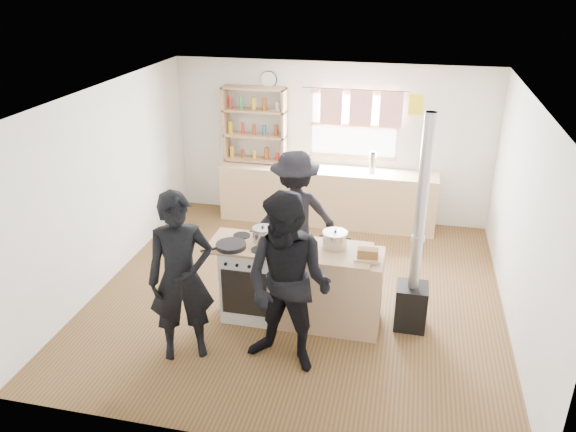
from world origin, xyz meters
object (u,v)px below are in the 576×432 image
Objects in this scene: skillet_greens at (231,245)px; cooking_island at (302,284)px; roast_tray at (298,242)px; stockpot_counter at (335,240)px; stockpot_stove at (263,234)px; flue_heater at (414,277)px; person_far at (295,215)px; person_near_right at (288,285)px; thermos at (372,163)px; person_near_left at (181,278)px; bread_board at (368,255)px.

cooking_island is at bearing 11.62° from skillet_greens.
stockpot_counter reaches higher than roast_tray.
flue_heater reaches higher than stockpot_stove.
roast_tray is 0.42m from stockpot_counter.
cooking_island is 4.19× the size of skillet_greens.
flue_heater is 1.79m from person_far.
roast_tray is 0.15× the size of flue_heater.
person_near_right is at bearing -39.88° from skillet_greens.
roast_tray is 0.21× the size of person_far.
person_near_left is at bearing -113.75° from thermos.
cooking_island is at bearing 105.18° from person_near_right.
person_near_right reaches higher than stockpot_stove.
skillet_greens is 0.25× the size of person_near_right.
stockpot_counter is at bearing 16.26° from cooking_island.
stockpot_counter is 1.14m from person_far.
skillet_greens is at bearing -171.91° from flue_heater.
roast_tray is at bearing 16.74° from skillet_greens.
stockpot_stove is 1.03m from person_near_right.
cooking_island is 1.46m from person_near_left.
person_far is (-1.54, 0.89, 0.21)m from flue_heater.
person_near_left is at bearing 43.83° from person_far.
person_near_left is (-0.60, -0.96, -0.10)m from stockpot_stove.
person_far is at bearing 132.76° from bread_board.
cooking_island is at bearing -41.80° from roast_tray.
thermos is at bearing 41.15° from person_near_left.
person_near_left is at bearing -140.35° from cooking_island.
stockpot_stove is (0.30, 0.24, 0.06)m from skillet_greens.
person_near_right is 1.88m from person_far.
cooking_island is 5.39× the size of roast_tray.
roast_tray is at bearing 79.58° from person_far.
bread_board is 1.97m from person_near_left.
stockpot_stove is at bearing 171.93° from bread_board.
person_near_right is (-0.71, -0.73, -0.03)m from bread_board.
person_far is at bearing 79.57° from stockpot_stove.
skillet_greens is 0.27× the size of person_far.
skillet_greens is at bearing -163.26° from roast_tray.
thermos is 3.64m from person_near_right.
roast_tray is at bearing 138.20° from cooking_island.
roast_tray is 1.38m from person_near_left.
roast_tray is 1.35m from flue_heater.
thermos is 0.17× the size of person_near_left.
cooking_island is 1.13m from person_far.
person_far is (0.17, 0.95, -0.16)m from stockpot_stove.
cooking_island is (-0.54, -2.77, -0.59)m from thermos.
person_near_left is (-0.29, -0.73, -0.04)m from skillet_greens.
cooking_island is 0.96m from person_near_right.
cooking_island is 0.67m from stockpot_counter.
stockpot_counter is at bearing -94.04° from thermos.
cooking_island is 1.07× the size of person_near_left.
stockpot_stove is 1.75m from flue_heater.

